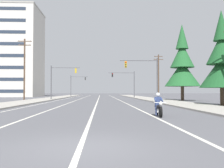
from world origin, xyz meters
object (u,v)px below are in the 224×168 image
conifer_tree_right_verge_near (222,61)px  conifer_tree_right_verge_far (182,65)px  traffic_signal_mid_left (76,83)px  utility_pole_right_far (159,75)px  traffic_signal_mid_right (127,80)px  motorcycle_with_rider (158,107)px  utility_pole_left_near (24,67)px  traffic_signal_near_left (60,77)px  traffic_signal_near_right (146,73)px

conifer_tree_right_verge_near → conifer_tree_right_verge_far: conifer_tree_right_verge_far is taller
traffic_signal_mid_left → utility_pole_right_far: (19.87, -20.09, 1.00)m
traffic_signal_mid_right → traffic_signal_mid_left: (-13.30, 16.15, -0.06)m
motorcycle_with_rider → utility_pole_right_far: size_ratio=0.23×
utility_pole_right_far → conifer_tree_right_verge_far: 12.51m
utility_pole_left_near → traffic_signal_near_left: bearing=28.0°
motorcycle_with_rider → traffic_signal_near_right: 19.92m
utility_pole_left_near → utility_pole_right_far: size_ratio=1.09×
traffic_signal_mid_left → conifer_tree_right_verge_near: bearing=-66.7°
traffic_signal_near_right → conifer_tree_right_verge_near: conifer_tree_right_verge_near is taller
conifer_tree_right_verge_near → conifer_tree_right_verge_far: size_ratio=0.81×
utility_pole_right_far → conifer_tree_right_verge_far: size_ratio=0.74×
traffic_signal_mid_left → conifer_tree_right_verge_far: bearing=-57.1°
traffic_signal_mid_right → conifer_tree_right_verge_far: conifer_tree_right_verge_far is taller
traffic_signal_near_left → conifer_tree_right_verge_far: (21.13, -4.19, 1.80)m
traffic_signal_near_right → utility_pole_left_near: (-19.27, 8.20, 1.48)m
motorcycle_with_rider → traffic_signal_mid_left: (-10.98, 58.84, 3.52)m
traffic_signal_mid_right → conifer_tree_right_verge_near: size_ratio=0.59×
traffic_signal_mid_right → conifer_tree_right_verge_far: 18.20m
utility_pole_right_far → traffic_signal_mid_left: bearing=134.7°
traffic_signal_mid_right → utility_pole_right_far: (6.57, -3.94, 0.94)m
traffic_signal_mid_left → utility_pole_left_near: utility_pole_left_near is taller
traffic_signal_near_left → traffic_signal_mid_left: 28.33m
motorcycle_with_rider → conifer_tree_right_verge_near: size_ratio=0.21×
traffic_signal_near_right → conifer_tree_right_verge_far: 10.22m
motorcycle_with_rider → utility_pole_left_near: utility_pole_left_near is taller
traffic_signal_near_right → traffic_signal_mid_right: 23.28m
motorcycle_with_rider → utility_pole_right_far: (8.89, 38.75, 4.52)m
motorcycle_with_rider → traffic_signal_near_left: traffic_signal_near_left is taller
utility_pole_right_far → traffic_signal_near_right: bearing=-107.6°
traffic_signal_mid_left → conifer_tree_right_verge_near: conifer_tree_right_verge_near is taller
utility_pole_left_near → conifer_tree_right_verge_far: (26.58, -1.29, 0.31)m
traffic_signal_mid_left → utility_pole_left_near: 31.75m
traffic_signal_mid_right → traffic_signal_mid_left: bearing=129.5°
traffic_signal_near_left → utility_pole_left_near: 6.35m
motorcycle_with_rider → traffic_signal_mid_right: size_ratio=0.35×
traffic_signal_mid_left → utility_pole_left_near: bearing=-100.0°
conifer_tree_right_verge_far → traffic_signal_near_left: bearing=168.8°
utility_pole_right_far → conifer_tree_right_verge_near: bearing=-88.6°
traffic_signal_near_left → conifer_tree_right_verge_near: size_ratio=0.59×
traffic_signal_near_right → utility_pole_right_far: utility_pole_right_far is taller
traffic_signal_near_right → utility_pole_left_near: 21.00m
traffic_signal_near_left → conifer_tree_right_verge_far: size_ratio=0.48×
traffic_signal_near_right → conifer_tree_right_verge_far: size_ratio=0.48×
motorcycle_with_rider → conifer_tree_right_verge_near: 15.37m
conifer_tree_right_verge_far → conifer_tree_right_verge_near: bearing=-92.0°
traffic_signal_mid_left → traffic_signal_mid_right: bearing=-50.5°
traffic_signal_mid_right → traffic_signal_mid_left: size_ratio=1.00×
motorcycle_with_rider → utility_pole_left_near: (-16.51, 27.61, 5.02)m
utility_pole_left_near → motorcycle_with_rider: bearing=-59.1°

